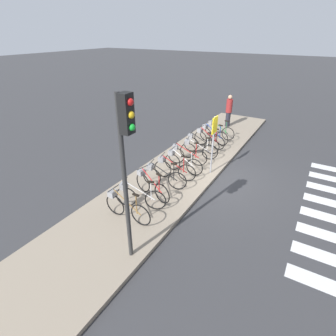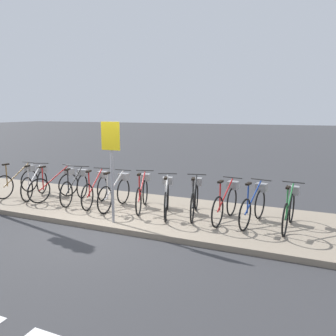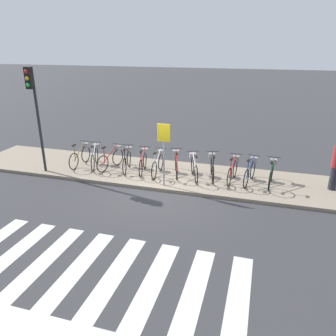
% 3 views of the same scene
% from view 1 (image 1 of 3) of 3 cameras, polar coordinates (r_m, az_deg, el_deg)
% --- Properties ---
extents(ground_plane, '(120.00, 120.00, 0.00)m').
position_cam_1_polar(ground_plane, '(10.09, 10.38, -2.32)').
color(ground_plane, '#38383A').
extents(sidewalk, '(16.39, 2.87, 0.12)m').
position_cam_1_polar(sidewalk, '(10.56, 3.17, -0.06)').
color(sidewalk, gray).
rests_on(sidewalk, ground_plane).
extents(parked_bicycle_0, '(0.46, 1.60, 0.98)m').
position_cam_1_polar(parked_bicycle_0, '(7.63, -9.39, -8.17)').
color(parked_bicycle_0, black).
rests_on(parked_bicycle_0, sidewalk).
extents(parked_bicycle_1, '(0.65, 1.52, 0.98)m').
position_cam_1_polar(parked_bicycle_1, '(8.03, -6.64, -5.94)').
color(parked_bicycle_1, black).
rests_on(parked_bicycle_1, sidewalk).
extents(parked_bicycle_2, '(0.56, 1.56, 0.98)m').
position_cam_1_polar(parked_bicycle_2, '(8.54, -3.89, -3.55)').
color(parked_bicycle_2, black).
rests_on(parked_bicycle_2, sidewalk).
extents(parked_bicycle_3, '(0.51, 1.57, 0.98)m').
position_cam_1_polar(parked_bicycle_3, '(9.01, -1.36, -1.70)').
color(parked_bicycle_3, black).
rests_on(parked_bicycle_3, sidewalk).
extents(parked_bicycle_4, '(0.48, 1.58, 0.98)m').
position_cam_1_polar(parked_bicycle_4, '(9.51, 0.93, 0.00)').
color(parked_bicycle_4, black).
rests_on(parked_bicycle_4, sidewalk).
extents(parked_bicycle_5, '(0.46, 1.60, 0.98)m').
position_cam_1_polar(parked_bicycle_5, '(9.98, 2.86, 1.39)').
color(parked_bicycle_5, black).
rests_on(parked_bicycle_5, sidewalk).
extents(parked_bicycle_6, '(0.61, 1.54, 0.98)m').
position_cam_1_polar(parked_bicycle_6, '(10.58, 3.79, 2.96)').
color(parked_bicycle_6, black).
rests_on(parked_bicycle_6, sidewalk).
extents(parked_bicycle_7, '(0.67, 1.52, 0.98)m').
position_cam_1_polar(parked_bicycle_7, '(11.11, 6.28, 4.12)').
color(parked_bicycle_7, black).
rests_on(parked_bicycle_7, sidewalk).
extents(parked_bicycle_8, '(0.51, 1.57, 0.98)m').
position_cam_1_polar(parked_bicycle_8, '(11.72, 6.86, 5.39)').
color(parked_bicycle_8, black).
rests_on(parked_bicycle_8, sidewalk).
extents(parked_bicycle_9, '(0.46, 1.59, 0.98)m').
position_cam_1_polar(parked_bicycle_9, '(12.36, 8.58, 6.47)').
color(parked_bicycle_9, black).
rests_on(parked_bicycle_9, sidewalk).
extents(parked_bicycle_10, '(0.49, 1.58, 0.98)m').
position_cam_1_polar(parked_bicycle_10, '(12.89, 9.56, 7.32)').
color(parked_bicycle_10, black).
rests_on(parked_bicycle_10, sidewalk).
extents(parked_bicycle_11, '(0.46, 1.60, 0.98)m').
position_cam_1_polar(parked_bicycle_11, '(13.52, 10.80, 8.19)').
color(parked_bicycle_11, black).
rests_on(parked_bicycle_11, sidewalk).
extents(pedestrian, '(0.34, 0.34, 1.76)m').
position_cam_1_polar(pedestrian, '(15.27, 13.11, 12.18)').
color(pedestrian, '#23232D').
rests_on(pedestrian, sidewalk).
extents(traffic_light, '(0.24, 0.40, 3.92)m').
position_cam_1_polar(traffic_light, '(5.15, -9.11, 3.71)').
color(traffic_light, '#2D2D2D').
rests_on(traffic_light, sidewalk).
extents(sign_post, '(0.44, 0.07, 2.21)m').
position_cam_1_polar(sign_post, '(9.62, 9.92, 6.92)').
color(sign_post, '#99999E').
rests_on(sign_post, sidewalk).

